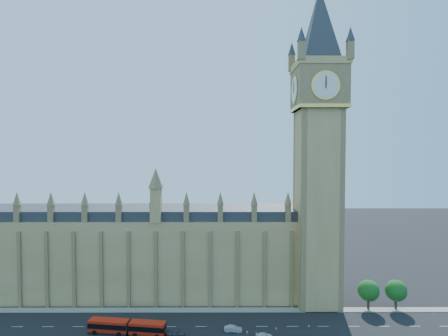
{
  "coord_description": "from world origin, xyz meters",
  "views": [
    {
      "loc": [
        9.83,
        -89.53,
        45.0
      ],
      "look_at": [
        10.08,
        10.0,
        41.11
      ],
      "focal_mm": 28.0,
      "sensor_mm": 36.0,
      "label": 1
    }
  ],
  "objects_px": {
    "red_bus": "(127,327)",
    "car_white": "(264,336)",
    "car_grey": "(175,333)",
    "car_silver": "(233,329)"
  },
  "relations": [
    {
      "from": "red_bus",
      "to": "car_white",
      "type": "bearing_deg",
      "value": 3.68
    },
    {
      "from": "red_bus",
      "to": "car_grey",
      "type": "distance_m",
      "value": 12.34
    },
    {
      "from": "red_bus",
      "to": "car_grey",
      "type": "height_order",
      "value": "red_bus"
    },
    {
      "from": "red_bus",
      "to": "car_white",
      "type": "height_order",
      "value": "red_bus"
    },
    {
      "from": "car_grey",
      "to": "red_bus",
      "type": "bearing_deg",
      "value": 85.07
    },
    {
      "from": "car_grey",
      "to": "car_silver",
      "type": "distance_m",
      "value": 14.49
    },
    {
      "from": "car_grey",
      "to": "car_white",
      "type": "relative_size",
      "value": 1.05
    },
    {
      "from": "car_silver",
      "to": "car_white",
      "type": "relative_size",
      "value": 1.1
    },
    {
      "from": "car_white",
      "to": "red_bus",
      "type": "bearing_deg",
      "value": 83.81
    },
    {
      "from": "car_silver",
      "to": "car_grey",
      "type": "bearing_deg",
      "value": 103.91
    }
  ]
}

